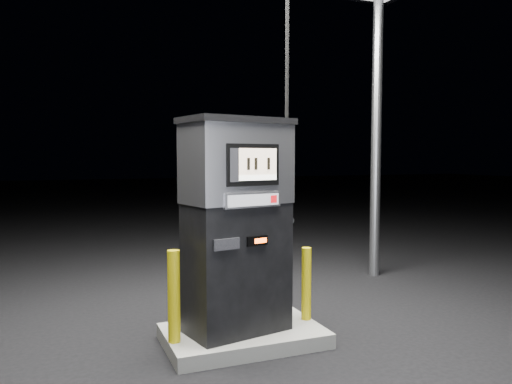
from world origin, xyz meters
name	(u,v)px	position (x,y,z in m)	size (l,w,h in m)	color
ground	(243,343)	(0.00, 0.00, 0.00)	(80.00, 80.00, 0.00)	black
pump_island	(243,336)	(0.00, 0.00, 0.07)	(1.60, 1.00, 0.15)	slate
fuel_dispenser	(237,223)	(-0.08, -0.02, 1.25)	(1.24, 0.84, 4.45)	black
bollard_left	(174,296)	(-0.74, -0.10, 0.59)	(0.12, 0.12, 0.88)	#C9B60B
bollard_right	(306,284)	(0.74, 0.03, 0.54)	(0.10, 0.10, 0.79)	#C9B60B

